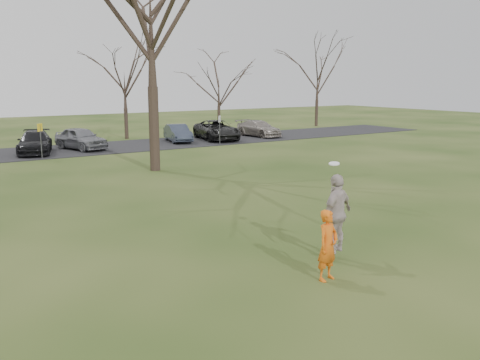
# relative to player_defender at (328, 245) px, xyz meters

# --- Properties ---
(ground) EXTENTS (120.00, 120.00, 0.00)m
(ground) POSITION_rel_player_defender_xyz_m (0.68, 0.72, -0.83)
(ground) COLOR #1E380F
(ground) RESTS_ON ground
(parking_strip) EXTENTS (62.00, 6.50, 0.04)m
(parking_strip) POSITION_rel_player_defender_xyz_m (0.68, 25.72, -0.81)
(parking_strip) COLOR black
(parking_strip) RESTS_ON ground
(player_defender) EXTENTS (0.67, 0.52, 1.65)m
(player_defender) POSITION_rel_player_defender_xyz_m (0.00, 0.00, 0.00)
(player_defender) COLOR orange
(player_defender) RESTS_ON ground
(car_3) EXTENTS (3.08, 5.01, 1.36)m
(car_3) POSITION_rel_player_defender_xyz_m (-1.13, 25.36, -0.11)
(car_3) COLOR black
(car_3) RESTS_ON parking_strip
(car_4) EXTENTS (2.83, 4.57, 1.45)m
(car_4) POSITION_rel_player_defender_xyz_m (1.79, 25.61, -0.06)
(car_4) COLOR slate
(car_4) RESTS_ON parking_strip
(car_5) EXTENTS (2.10, 4.05, 1.27)m
(car_5) POSITION_rel_player_defender_xyz_m (9.03, 25.97, -0.15)
(car_5) COLOR #313949
(car_5) RESTS_ON parking_strip
(car_6) EXTENTS (3.40, 5.64, 1.46)m
(car_6) POSITION_rel_player_defender_xyz_m (12.15, 25.61, -0.05)
(car_6) COLOR black
(car_6) RESTS_ON parking_strip
(car_7) EXTENTS (2.19, 4.53, 1.27)m
(car_7) POSITION_rel_player_defender_xyz_m (16.19, 25.77, -0.15)
(car_7) COLOR gray
(car_7) RESTS_ON parking_strip
(catching_play) EXTENTS (1.27, 0.79, 2.31)m
(catching_play) POSITION_rel_player_defender_xyz_m (1.12, 0.91, 0.40)
(catching_play) COLOR #BAABA7
(catching_play) RESTS_ON ground
(sign_yellow) EXTENTS (0.35, 0.35, 2.08)m
(sign_yellow) POSITION_rel_player_defender_xyz_m (-1.32, 22.72, 0.62)
(sign_yellow) COLOR #47474C
(sign_yellow) RESTS_ON ground
(sign_white) EXTENTS (0.35, 0.35, 2.08)m
(sign_white) POSITION_rel_player_defender_xyz_m (10.68, 22.72, 0.62)
(sign_white) COLOR #47474C
(sign_white) RESTS_ON ground
(big_tree) EXTENTS (9.00, 9.00, 14.00)m
(big_tree) POSITION_rel_player_defender_xyz_m (2.68, 15.72, 6.17)
(big_tree) COLOR #352821
(big_tree) RESTS_ON ground
(small_tree_row) EXTENTS (55.00, 5.90, 8.50)m
(small_tree_row) POSITION_rel_player_defender_xyz_m (5.07, 30.78, 3.07)
(small_tree_row) COLOR #352821
(small_tree_row) RESTS_ON ground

